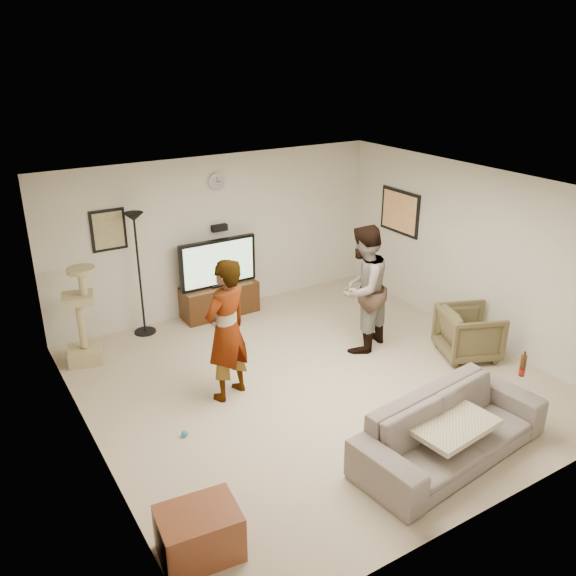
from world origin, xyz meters
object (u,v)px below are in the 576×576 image
sofa (451,430)px  cat_tree (80,315)px  tv (218,263)px  person_right (362,289)px  side_table (199,533)px  floor_lamp (140,275)px  armchair (469,333)px  person_left (227,330)px  beer_bottle (523,366)px  tv_stand (220,300)px

sofa → cat_tree: bearing=117.5°
tv → person_right: 2.40m
person_right → side_table: 4.20m
floor_lamp → armchair: bearing=-40.4°
armchair → person_right: bearing=72.2°
person_left → person_right: size_ratio=0.98×
floor_lamp → tv: bearing=-0.4°
floor_lamp → beer_bottle: floor_lamp is taller
tv → floor_lamp: 1.25m
cat_tree → beer_bottle: 5.55m
beer_bottle → armchair: (0.80, 1.45, -0.43)m
tv_stand → cat_tree: bearing=-169.4°
tv → person_right: size_ratio=0.70×
tv → armchair: bearing=-52.5°
beer_bottle → side_table: bearing=177.5°
cat_tree → side_table: bearing=-90.4°
floor_lamp → cat_tree: bearing=-156.6°
person_right → cat_tree: bearing=-49.7°
person_left → sofa: (1.45, -2.28, -0.57)m
tv_stand → side_table: 4.89m
tv → cat_tree: (-2.23, -0.42, -0.19)m
floor_lamp → side_table: 4.51m
beer_bottle → armchair: size_ratio=0.32×
tv_stand → side_table: tv_stand is taller
person_right → sofa: (-0.70, -2.42, -0.58)m
cat_tree → sofa: cat_tree is taller
person_right → person_left: bearing=-20.2°
armchair → sofa: bearing=151.3°
side_table → sofa: bearing=-3.4°
sofa → floor_lamp: bearing=104.9°
person_right → armchair: size_ratio=2.36×
person_right → floor_lamp: bearing=-64.3°
armchair → cat_tree: bearing=83.0°
sofa → side_table: (-2.77, 0.16, -0.10)m
person_left → person_right: bearing=162.3°
person_right → armchair: person_right is taller
sofa → side_table: bearing=170.2°
tv → side_table: (-2.26, -4.33, -0.66)m
floor_lamp → armchair: floor_lamp is taller
person_left → beer_bottle: bearing=115.9°
tv_stand → side_table: size_ratio=1.81×
tv_stand → sofa: 4.52m
side_table → armchair: bearing=15.6°
cat_tree → side_table: cat_tree is taller
floor_lamp → side_table: (-1.01, -4.34, -0.70)m
floor_lamp → beer_bottle: bearing=-58.2°
tv → sofa: bearing=-83.5°
person_left → beer_bottle: 3.36m
floor_lamp → person_right: floor_lamp is taller
floor_lamp → sofa: bearing=-68.7°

